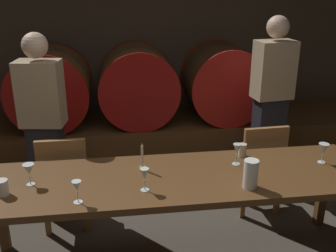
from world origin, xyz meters
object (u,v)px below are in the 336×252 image
(wine_barrel_left, at_px, (51,88))
(wine_glass_center_right, at_px, (145,175))
(wine_glass_center_left, at_px, (77,187))
(guest_right, at_px, (271,101))
(pitcher, at_px, (251,174))
(cup_right, at_px, (242,150))
(chair_left, at_px, (65,178))
(wine_glass_far_right, at_px, (323,149))
(wine_glass_left, at_px, (29,170))
(chair_right, at_px, (259,163))
(guest_left, at_px, (44,123))
(wine_barrel_right, at_px, (223,82))
(wine_barrel_center, at_px, (138,85))
(candle_center, at_px, (142,162))
(cup_left, at_px, (2,188))
(dining_table, at_px, (176,184))
(wine_glass_right, at_px, (237,150))

(wine_barrel_left, bearing_deg, wine_glass_center_right, -68.40)
(wine_glass_center_left, bearing_deg, guest_right, 38.47)
(pitcher, xyz_separation_m, cup_right, (0.10, 0.49, -0.05))
(chair_left, bearing_deg, wine_glass_center_left, 102.19)
(wine_barrel_left, bearing_deg, wine_glass_far_right, -41.73)
(guest_right, distance_m, wine_glass_far_right, 1.13)
(pitcher, bearing_deg, wine_glass_left, 170.90)
(wine_barrel_left, relative_size, wine_glass_center_left, 5.99)
(chair_right, distance_m, wine_glass_far_right, 0.73)
(guest_left, relative_size, guest_right, 0.95)
(wine_barrel_right, height_order, chair_left, wine_barrel_right)
(wine_barrel_right, bearing_deg, wine_barrel_center, 180.00)
(cup_right, bearing_deg, wine_glass_center_left, -157.08)
(candle_center, distance_m, wine_glass_center_left, 0.60)
(chair_right, height_order, cup_left, chair_right)
(guest_left, distance_m, wine_glass_far_right, 2.38)
(candle_center, height_order, wine_glass_center_right, candle_center)
(chair_right, relative_size, cup_right, 8.32)
(wine_glass_center_left, xyz_separation_m, wine_glass_far_right, (1.83, 0.34, -0.00))
(dining_table, xyz_separation_m, guest_left, (-1.06, 0.96, 0.17))
(wine_barrel_center, relative_size, cup_left, 8.54)
(wine_barrel_center, bearing_deg, wine_glass_center_right, -92.72)
(dining_table, xyz_separation_m, chair_left, (-0.87, 0.59, -0.20))
(pitcher, distance_m, cup_left, 1.66)
(wine_barrel_right, bearing_deg, pitcher, -100.40)
(dining_table, height_order, wine_glass_center_left, wine_glass_center_left)
(wine_barrel_left, height_order, chair_right, wine_barrel_left)
(wine_glass_right, bearing_deg, wine_barrel_left, 129.37)
(wine_barrel_left, bearing_deg, guest_right, -21.76)
(pitcher, bearing_deg, wine_glass_center_left, -177.93)
(chair_right, distance_m, guest_right, 0.76)
(wine_glass_right, bearing_deg, wine_barrel_right, 78.07)
(guest_left, height_order, wine_glass_center_left, guest_left)
(wine_glass_center_left, bearing_deg, wine_glass_left, 140.64)
(wine_barrel_left, distance_m, wine_barrel_center, 1.01)
(wine_glass_center_right, bearing_deg, wine_barrel_left, 111.60)
(chair_right, xyz_separation_m, wine_glass_center_right, (-1.11, -0.80, 0.38))
(wine_barrel_left, bearing_deg, wine_barrel_center, 0.00)
(cup_left, bearing_deg, wine_barrel_left, 89.24)
(guest_left, relative_size, candle_center, 7.60)
(candle_center, height_order, wine_glass_far_right, candle_center)
(dining_table, bearing_deg, wine_glass_center_left, -158.57)
(pitcher, distance_m, wine_glass_right, 0.36)
(guest_left, bearing_deg, chair_right, 179.26)
(wine_glass_center_right, height_order, cup_right, wine_glass_center_right)
(wine_barrel_left, bearing_deg, wine_glass_right, -50.63)
(wine_barrel_right, distance_m, wine_glass_center_right, 2.56)
(wine_glass_center_left, bearing_deg, wine_glass_far_right, 10.43)
(chair_left, height_order, guest_left, guest_left)
(guest_right, distance_m, cup_left, 2.68)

